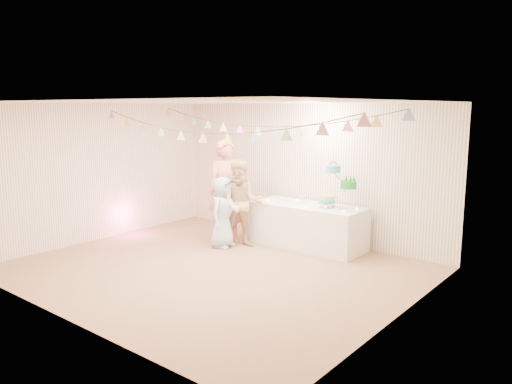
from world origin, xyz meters
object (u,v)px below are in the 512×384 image
Objects in this scene: table at (308,226)px; person_adult_a at (227,191)px; person_child at (223,212)px; cake_stand at (337,188)px; person_adult_b at (242,204)px.

table is 1.08× the size of person_adult_a.
cake_stand is at bearing -68.64° from person_child.
person_adult_b is 1.24× the size of person_child.
table is 1.56m from person_child.
table is at bearing -59.75° from person_child.
person_child is (0.21, -0.33, -0.32)m from person_adult_a.
person_adult_a is 0.51m from person_child.
person_adult_b reaches higher than cake_stand.
table is 1.30× the size of person_adult_b.
person_adult_a is at bearing -155.12° from table.
cake_stand reaches higher than table.
cake_stand is at bearing 5.19° from table.
table is at bearing -4.29° from person_adult_b.
person_adult_b is 0.37m from person_child.
cake_stand is 0.60× the size of person_child.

